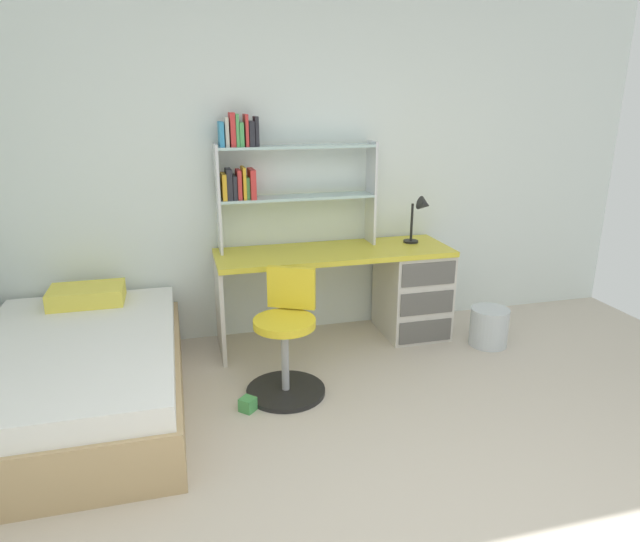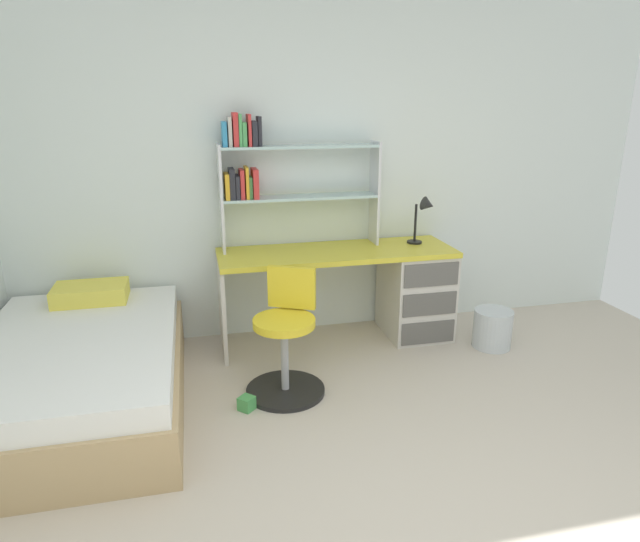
% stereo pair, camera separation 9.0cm
% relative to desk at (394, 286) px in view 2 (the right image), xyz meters
% --- Properties ---
extents(room_shell, '(5.66, 6.57, 2.79)m').
position_rel_desk_xyz_m(room_shell, '(-1.86, -1.17, 0.98)').
color(room_shell, silver).
rests_on(room_shell, ground_plane).
extents(desk, '(1.81, 0.59, 0.75)m').
position_rel_desk_xyz_m(desk, '(0.00, 0.00, 0.00)').
color(desk, gold).
rests_on(desk, ground_plane).
extents(bookshelf_hutch, '(1.21, 0.22, 1.02)m').
position_rel_desk_xyz_m(bookshelf_hutch, '(-0.93, 0.18, 0.92)').
color(bookshelf_hutch, silver).
rests_on(bookshelf_hutch, desk).
extents(desk_lamp, '(0.20, 0.17, 0.38)m').
position_rel_desk_xyz_m(desk_lamp, '(0.25, 0.04, 0.58)').
color(desk_lamp, black).
rests_on(desk_lamp, desk).
extents(swivel_chair, '(0.52, 0.52, 0.81)m').
position_rel_desk_xyz_m(swivel_chair, '(-1.00, -0.70, -0.09)').
color(swivel_chair, black).
rests_on(swivel_chair, ground_plane).
extents(bed_platform, '(1.22, 1.86, 0.59)m').
position_rel_desk_xyz_m(bed_platform, '(-2.29, -0.62, -0.18)').
color(bed_platform, tan).
rests_on(bed_platform, ground_plane).
extents(waste_bin, '(0.30, 0.30, 0.30)m').
position_rel_desk_xyz_m(waste_bin, '(0.67, -0.39, -0.27)').
color(waste_bin, silver).
rests_on(waste_bin, ground_plane).
extents(toy_block_green_0, '(0.12, 0.12, 0.09)m').
position_rel_desk_xyz_m(toy_block_green_0, '(-1.29, -0.88, -0.37)').
color(toy_block_green_0, '#479E51').
rests_on(toy_block_green_0, ground_plane).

